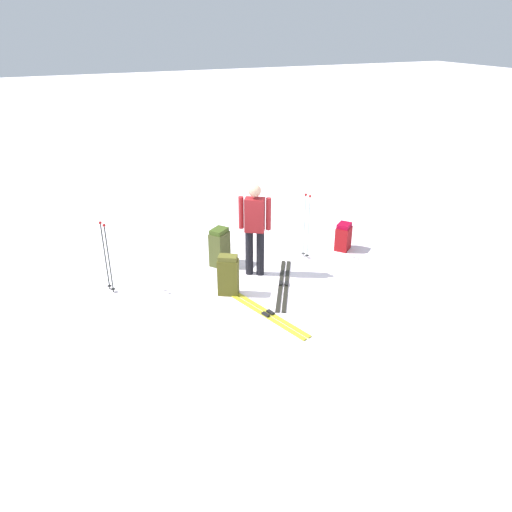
{
  "coord_description": "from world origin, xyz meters",
  "views": [
    {
      "loc": [
        -6.68,
        2.93,
        4.2
      ],
      "look_at": [
        0.0,
        0.0,
        0.7
      ],
      "focal_mm": 34.6,
      "sensor_mm": 36.0,
      "label": 1
    }
  ],
  "objects_px": {
    "backpack_small_spare": "(343,237)",
    "backpack_bright": "(220,247)",
    "backpack_large_dark": "(228,275)",
    "ski_poles_planted_near": "(307,223)",
    "skier_standing": "(255,225)",
    "ski_poles_planted_far": "(106,254)",
    "ski_pair_near": "(268,314)",
    "ski_pair_far": "(284,284)"
  },
  "relations": [
    {
      "from": "skier_standing",
      "to": "backpack_bright",
      "type": "bearing_deg",
      "value": 36.02
    },
    {
      "from": "ski_pair_near",
      "to": "backpack_large_dark",
      "type": "xyz_separation_m",
      "value": [
        0.88,
        0.33,
        0.34
      ]
    },
    {
      "from": "backpack_bright",
      "to": "ski_poles_planted_far",
      "type": "relative_size",
      "value": 0.58
    },
    {
      "from": "ski_pair_far",
      "to": "ski_poles_planted_far",
      "type": "xyz_separation_m",
      "value": [
        1.01,
        2.8,
        0.69
      ]
    },
    {
      "from": "ski_poles_planted_near",
      "to": "backpack_bright",
      "type": "bearing_deg",
      "value": 77.21
    },
    {
      "from": "backpack_bright",
      "to": "backpack_large_dark",
      "type": "bearing_deg",
      "value": 167.44
    },
    {
      "from": "ski_pair_near",
      "to": "ski_poles_planted_near",
      "type": "height_order",
      "value": "ski_poles_planted_near"
    },
    {
      "from": "backpack_large_dark",
      "to": "backpack_bright",
      "type": "bearing_deg",
      "value": -12.56
    },
    {
      "from": "backpack_bright",
      "to": "ski_poles_planted_far",
      "type": "bearing_deg",
      "value": 95.6
    },
    {
      "from": "backpack_large_dark",
      "to": "ski_poles_planted_near",
      "type": "distance_m",
      "value": 2.06
    },
    {
      "from": "ski_poles_planted_far",
      "to": "ski_poles_planted_near",
      "type": "bearing_deg",
      "value": -92.64
    },
    {
      "from": "skier_standing",
      "to": "ski_pair_near",
      "type": "distance_m",
      "value": 1.71
    },
    {
      "from": "ski_pair_far",
      "to": "backpack_large_dark",
      "type": "height_order",
      "value": "backpack_large_dark"
    },
    {
      "from": "backpack_large_dark",
      "to": "ski_poles_planted_far",
      "type": "height_order",
      "value": "ski_poles_planted_far"
    },
    {
      "from": "ski_pair_near",
      "to": "backpack_large_dark",
      "type": "height_order",
      "value": "backpack_large_dark"
    },
    {
      "from": "ski_poles_planted_far",
      "to": "backpack_small_spare",
      "type": "bearing_deg",
      "value": -91.88
    },
    {
      "from": "ski_poles_planted_near",
      "to": "backpack_small_spare",
      "type": "bearing_deg",
      "value": -88.66
    },
    {
      "from": "backpack_large_dark",
      "to": "ski_pair_far",
      "type": "bearing_deg",
      "value": -95.87
    },
    {
      "from": "backpack_large_dark",
      "to": "backpack_bright",
      "type": "xyz_separation_m",
      "value": [
        1.11,
        -0.25,
        0.01
      ]
    },
    {
      "from": "ski_pair_near",
      "to": "skier_standing",
      "type": "bearing_deg",
      "value": -15.07
    },
    {
      "from": "backpack_large_dark",
      "to": "backpack_bright",
      "type": "distance_m",
      "value": 1.14
    },
    {
      "from": "ski_pair_near",
      "to": "backpack_bright",
      "type": "bearing_deg",
      "value": 2.31
    },
    {
      "from": "ski_poles_planted_near",
      "to": "ski_pair_near",
      "type": "bearing_deg",
      "value": 136.25
    },
    {
      "from": "ski_pair_near",
      "to": "ski_poles_planted_near",
      "type": "bearing_deg",
      "value": -43.75
    },
    {
      "from": "skier_standing",
      "to": "ski_pair_near",
      "type": "relative_size",
      "value": 1.01
    },
    {
      "from": "backpack_small_spare",
      "to": "ski_poles_planted_near",
      "type": "bearing_deg",
      "value": 91.34
    },
    {
      "from": "backpack_large_dark",
      "to": "ski_poles_planted_near",
      "type": "bearing_deg",
      "value": -68.48
    },
    {
      "from": "skier_standing",
      "to": "backpack_large_dark",
      "type": "height_order",
      "value": "skier_standing"
    },
    {
      "from": "ski_poles_planted_near",
      "to": "ski_pair_far",
      "type": "bearing_deg",
      "value": 133.39
    },
    {
      "from": "backpack_small_spare",
      "to": "backpack_bright",
      "type": "bearing_deg",
      "value": 82.04
    },
    {
      "from": "backpack_bright",
      "to": "backpack_small_spare",
      "type": "height_order",
      "value": "backpack_bright"
    },
    {
      "from": "skier_standing",
      "to": "backpack_small_spare",
      "type": "xyz_separation_m",
      "value": [
        0.27,
        -2.06,
        -0.68
      ]
    },
    {
      "from": "ski_pair_near",
      "to": "backpack_small_spare",
      "type": "height_order",
      "value": "backpack_small_spare"
    },
    {
      "from": "ski_poles_planted_far",
      "to": "backpack_large_dark",
      "type": "bearing_deg",
      "value": -116.79
    },
    {
      "from": "backpack_large_dark",
      "to": "ski_poles_planted_near",
      "type": "height_order",
      "value": "ski_poles_planted_near"
    },
    {
      "from": "ski_pair_far",
      "to": "backpack_bright",
      "type": "bearing_deg",
      "value": 31.4
    },
    {
      "from": "ski_pair_far",
      "to": "backpack_bright",
      "type": "relative_size",
      "value": 2.32
    },
    {
      "from": "backpack_small_spare",
      "to": "ski_poles_planted_far",
      "type": "height_order",
      "value": "ski_poles_planted_far"
    },
    {
      "from": "skier_standing",
      "to": "ski_poles_planted_far",
      "type": "bearing_deg",
      "value": 80.52
    },
    {
      "from": "ski_pair_far",
      "to": "backpack_large_dark",
      "type": "xyz_separation_m",
      "value": [
        0.1,
        0.99,
        0.34
      ]
    },
    {
      "from": "backpack_bright",
      "to": "ski_poles_planted_far",
      "type": "distance_m",
      "value": 2.09
    },
    {
      "from": "ski_poles_planted_far",
      "to": "backpack_bright",
      "type": "bearing_deg",
      "value": -84.4
    }
  ]
}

